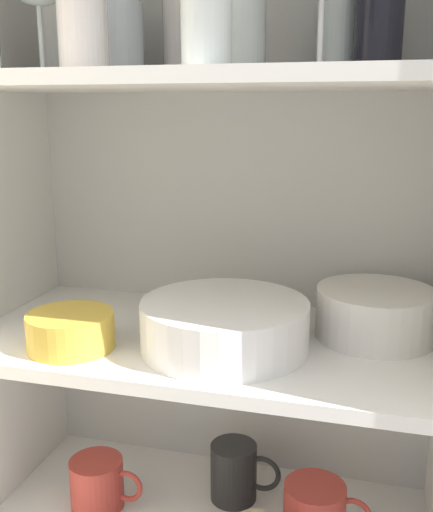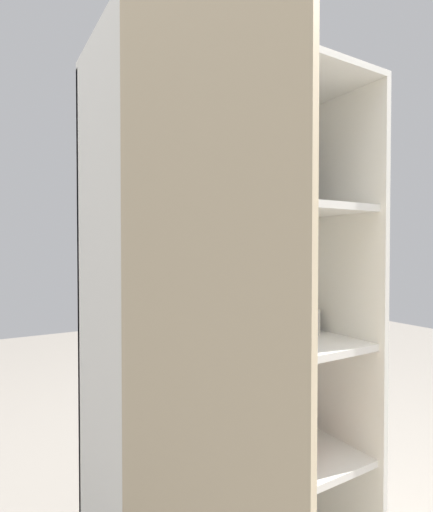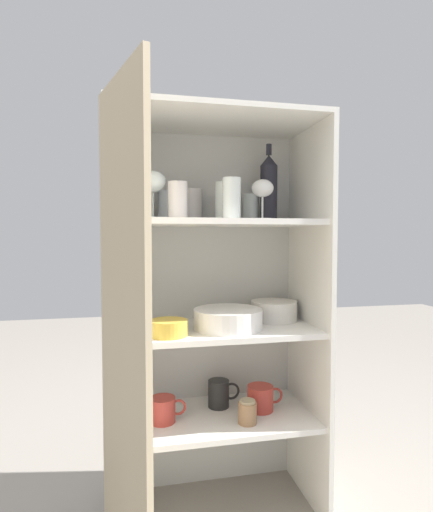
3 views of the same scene
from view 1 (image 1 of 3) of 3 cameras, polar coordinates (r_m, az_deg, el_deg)
name	(u,v)px [view 1 (image 1 of 3)]	position (r m, az deg, el deg)	size (l,w,h in m)	color
cupboard_back_panel	(235,287)	(1.10, 1.76, -2.98)	(0.75, 0.02, 1.43)	silver
shelf_board_middle	(206,342)	(0.94, -1.00, -8.17)	(0.72, 0.36, 0.02)	white
shelf_board_upper	(205,81)	(0.87, -1.12, 16.31)	(0.72, 0.36, 0.02)	white
tumbler_glass_0	(117,41)	(0.99, -9.44, 19.56)	(0.08, 0.08, 0.11)	white
tumbler_glass_1	(64,38)	(1.03, -14.34, 19.49)	(0.07, 0.07, 0.12)	white
tumbler_glass_2	(206,8)	(0.77, -0.96, 22.55)	(0.06, 0.06, 0.14)	white
tumbler_glass_3	(338,38)	(0.97, 11.49, 19.67)	(0.06, 0.06, 0.11)	white
tumbler_glass_4	(237,21)	(0.88, 1.92, 21.47)	(0.08, 0.08, 0.14)	white
tumbler_glass_5	(188,38)	(1.02, -2.76, 20.03)	(0.08, 0.08, 0.12)	silver
tumbler_glass_6	(83,23)	(0.86, -12.62, 20.81)	(0.07, 0.07, 0.12)	silver
plate_stack_white	(225,325)	(0.88, 0.77, -6.59)	(0.25, 0.25, 0.07)	white
mixing_bowl_large	(375,311)	(0.95, 14.90, -5.12)	(0.18, 0.18, 0.08)	silver
serving_bowl_small	(71,329)	(0.91, -13.72, -6.74)	(0.13, 0.13, 0.05)	gold
coffee_mug_primary	(98,483)	(1.13, -11.21, -20.46)	(0.13, 0.09, 0.09)	#BC3D33
coffee_mug_extra_1	(315,511)	(1.05, 9.41, -22.87)	(0.14, 0.10, 0.09)	#BC3D33
coffee_mug_extra_2	(235,472)	(1.12, 1.78, -19.85)	(0.12, 0.08, 0.10)	black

